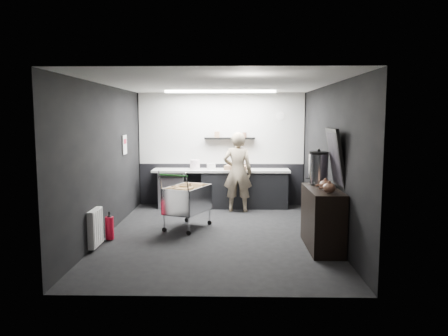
{
  "coord_description": "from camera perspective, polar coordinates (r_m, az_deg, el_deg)",
  "views": [
    {
      "loc": [
        0.29,
        -7.74,
        2.14
      ],
      "look_at": [
        0.11,
        0.4,
        1.17
      ],
      "focal_mm": 35.0,
      "sensor_mm": 36.0,
      "label": 1
    }
  ],
  "objects": [
    {
      "name": "radiator",
      "position": [
        7.41,
        -16.46,
        -7.49
      ],
      "size": [
        0.1,
        0.5,
        0.6
      ],
      "primitive_type": "cube",
      "color": "white",
      "rests_on": "wall_left"
    },
    {
      "name": "ceiling",
      "position": [
        7.76,
        -0.92,
        10.91
      ],
      "size": [
        5.5,
        5.5,
        0.0
      ],
      "primitive_type": "plane",
      "rotation": [
        3.14,
        0.0,
        0.0
      ],
      "color": "white",
      "rests_on": "wall_back"
    },
    {
      "name": "wall_right",
      "position": [
        7.96,
        13.64,
        0.89
      ],
      "size": [
        0.0,
        5.5,
        5.5
      ],
      "primitive_type": "plane",
      "rotation": [
        1.57,
        0.0,
        -1.57
      ],
      "color": "black",
      "rests_on": "floor"
    },
    {
      "name": "person",
      "position": [
        9.79,
        1.79,
        -0.53
      ],
      "size": [
        0.69,
        0.49,
        1.79
      ],
      "primitive_type": "imported",
      "rotation": [
        0.0,
        0.0,
        3.05
      ],
      "color": "beige",
      "rests_on": "floor"
    },
    {
      "name": "cardboard_box",
      "position": [
        10.18,
        1.62,
        0.06
      ],
      "size": [
        0.57,
        0.48,
        0.1
      ],
      "primitive_type": "cube",
      "rotation": [
        0.0,
        0.0,
        -0.19
      ],
      "color": "#967050",
      "rests_on": "prep_counter"
    },
    {
      "name": "wall_clock",
      "position": [
        10.51,
        7.35,
        6.78
      ],
      "size": [
        0.2,
        0.03,
        0.2
      ],
      "primitive_type": "cylinder",
      "rotation": [
        1.57,
        0.0,
        0.0
      ],
      "color": "white",
      "rests_on": "wall_back"
    },
    {
      "name": "poster",
      "position": [
        9.33,
        -12.85,
        2.98
      ],
      "size": [
        0.02,
        0.3,
        0.4
      ],
      "primitive_type": "cube",
      "color": "silver",
      "rests_on": "wall_left"
    },
    {
      "name": "shopping_cart",
      "position": [
        8.37,
        -4.83,
        -4.34
      ],
      "size": [
        0.97,
        1.23,
        1.11
      ],
      "color": "silver",
      "rests_on": "floor"
    },
    {
      "name": "fire_extinguisher",
      "position": [
        7.86,
        -14.72,
        -7.48
      ],
      "size": [
        0.15,
        0.15,
        0.48
      ],
      "color": "#B60C22",
      "rests_on": "floor"
    },
    {
      "name": "floating_shelf",
      "position": [
        10.37,
        0.74,
        3.9
      ],
      "size": [
        1.2,
        0.22,
        0.04
      ],
      "primitive_type": "cube",
      "color": "black",
      "rests_on": "wall_back"
    },
    {
      "name": "floor",
      "position": [
        8.03,
        -0.88,
        -8.68
      ],
      "size": [
        5.5,
        5.5,
        0.0
      ],
      "primitive_type": "plane",
      "color": "black",
      "rests_on": "ground"
    },
    {
      "name": "wall_front",
      "position": [
        5.06,
        -2.05,
        -2.22
      ],
      "size": [
        5.5,
        0.0,
        5.5
      ],
      "primitive_type": "plane",
      "rotation": [
        -1.57,
        0.0,
        0.0
      ],
      "color": "black",
      "rests_on": "floor"
    },
    {
      "name": "poster_red_band",
      "position": [
        9.33,
        -12.84,
        3.41
      ],
      "size": [
        0.02,
        0.22,
        0.1
      ],
      "primitive_type": "cube",
      "color": "#B61630",
      "rests_on": "poster"
    },
    {
      "name": "prep_counter",
      "position": [
        10.29,
        0.36,
        -2.63
      ],
      "size": [
        3.2,
        0.61,
        0.9
      ],
      "color": "black",
      "rests_on": "floor"
    },
    {
      "name": "sideboard",
      "position": [
        7.3,
        12.79,
        -5.43
      ],
      "size": [
        0.56,
        1.31,
        1.96
      ],
      "color": "black",
      "rests_on": "floor"
    },
    {
      "name": "ceiling_strip",
      "position": [
        9.6,
        -0.5,
        9.94
      ],
      "size": [
        2.4,
        0.2,
        0.04
      ],
      "primitive_type": "cube",
      "color": "white",
      "rests_on": "ceiling"
    },
    {
      "name": "kitchen_wall_panel",
      "position": [
        10.47,
        -0.35,
        5.19
      ],
      "size": [
        3.95,
        0.02,
        1.7
      ],
      "primitive_type": "cube",
      "color": "silver",
      "rests_on": "wall_back"
    },
    {
      "name": "wall_back",
      "position": [
        10.52,
        -0.34,
        2.47
      ],
      "size": [
        5.5,
        0.0,
        5.5
      ],
      "primitive_type": "plane",
      "rotation": [
        1.57,
        0.0,
        0.0
      ],
      "color": "black",
      "rests_on": "floor"
    },
    {
      "name": "dado_panel",
      "position": [
        10.6,
        -0.34,
        -2.13
      ],
      "size": [
        3.95,
        0.02,
        1.0
      ],
      "primitive_type": "cube",
      "color": "black",
      "rests_on": "wall_back"
    },
    {
      "name": "white_container",
      "position": [
        10.19,
        -1.69,
        0.21
      ],
      "size": [
        0.2,
        0.18,
        0.15
      ],
      "primitive_type": "cube",
      "rotation": [
        0.0,
        0.0,
        0.35
      ],
      "color": "white",
      "rests_on": "prep_counter"
    },
    {
      "name": "pink_tub",
      "position": [
        10.26,
        -3.82,
        0.45
      ],
      "size": [
        0.23,
        0.23,
        0.23
      ],
      "primitive_type": "cylinder",
      "color": "white",
      "rests_on": "prep_counter"
    },
    {
      "name": "wall_left",
      "position": [
        8.1,
        -15.18,
        0.95
      ],
      "size": [
        0.0,
        5.5,
        5.5
      ],
      "primitive_type": "plane",
      "rotation": [
        1.57,
        0.0,
        1.57
      ],
      "color": "black",
      "rests_on": "floor"
    }
  ]
}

